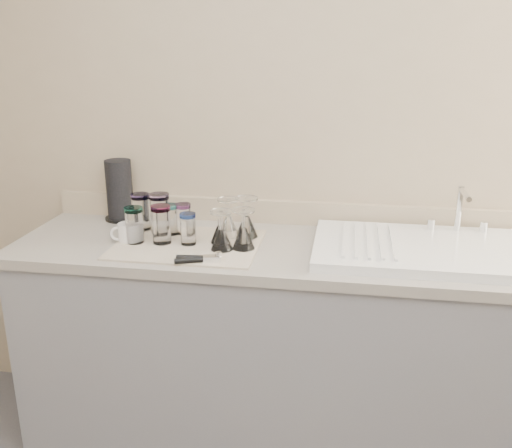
% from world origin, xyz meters
% --- Properties ---
extents(room_envelope, '(3.54, 3.50, 2.52)m').
position_xyz_m(room_envelope, '(0.00, 0.00, 1.56)').
color(room_envelope, '#505055').
rests_on(room_envelope, ground).
extents(counter_unit, '(2.06, 0.62, 0.90)m').
position_xyz_m(counter_unit, '(0.00, 1.20, 0.45)').
color(counter_unit, slate).
rests_on(counter_unit, ground).
extents(sink_unit, '(0.82, 0.50, 0.22)m').
position_xyz_m(sink_unit, '(0.55, 1.20, 0.92)').
color(sink_unit, white).
rests_on(sink_unit, counter_unit).
extents(dish_towel, '(0.55, 0.42, 0.01)m').
position_xyz_m(dish_towel, '(-0.34, 1.15, 0.90)').
color(dish_towel, beige).
rests_on(dish_towel, counter_unit).
extents(tumbler_teal, '(0.08, 0.08, 0.15)m').
position_xyz_m(tumbler_teal, '(-0.58, 1.28, 0.98)').
color(tumbler_teal, white).
rests_on(tumbler_teal, dish_towel).
extents(tumbler_cyan, '(0.08, 0.08, 0.16)m').
position_xyz_m(tumbler_cyan, '(-0.49, 1.26, 0.99)').
color(tumbler_cyan, white).
rests_on(tumbler_cyan, dish_towel).
extents(tumbler_purple, '(0.06, 0.06, 0.12)m').
position_xyz_m(tumbler_purple, '(-0.39, 1.26, 0.97)').
color(tumbler_purple, white).
rests_on(tumbler_purple, dish_towel).
extents(tumbler_magenta, '(0.07, 0.07, 0.14)m').
position_xyz_m(tumbler_magenta, '(-0.55, 1.13, 0.98)').
color(tumbler_magenta, white).
rests_on(tumbler_magenta, dish_towel).
extents(tumbler_blue, '(0.08, 0.08, 0.15)m').
position_xyz_m(tumbler_blue, '(-0.44, 1.14, 0.98)').
color(tumbler_blue, white).
rests_on(tumbler_blue, dish_towel).
extents(tumbler_lavender, '(0.06, 0.06, 0.12)m').
position_xyz_m(tumbler_lavender, '(-0.34, 1.14, 0.97)').
color(tumbler_lavender, white).
rests_on(tumbler_lavender, dish_towel).
extents(tumbler_extra, '(0.06, 0.06, 0.12)m').
position_xyz_m(tumbler_extra, '(-0.44, 1.25, 0.97)').
color(tumbler_extra, white).
rests_on(tumbler_extra, dish_towel).
extents(goblet_back_left, '(0.09, 0.09, 0.15)m').
position_xyz_m(goblet_back_left, '(-0.21, 1.26, 0.96)').
color(goblet_back_left, white).
rests_on(goblet_back_left, dish_towel).
extents(goblet_back_right, '(0.09, 0.09, 0.16)m').
position_xyz_m(goblet_back_right, '(-0.13, 1.26, 0.96)').
color(goblet_back_right, white).
rests_on(goblet_back_right, dish_towel).
extents(goblet_front_left, '(0.08, 0.08, 0.15)m').
position_xyz_m(goblet_front_left, '(-0.20, 1.11, 0.96)').
color(goblet_front_left, white).
rests_on(goblet_front_left, dish_towel).
extents(goblet_front_right, '(0.09, 0.09, 0.15)m').
position_xyz_m(goblet_front_right, '(-0.12, 1.13, 0.96)').
color(goblet_front_right, white).
rests_on(goblet_front_right, dish_towel).
extents(goblet_extra, '(0.07, 0.07, 0.13)m').
position_xyz_m(goblet_extra, '(-0.23, 1.18, 0.95)').
color(goblet_extra, white).
rests_on(goblet_extra, dish_towel).
extents(can_opener, '(0.16, 0.08, 0.02)m').
position_xyz_m(can_opener, '(-0.26, 0.97, 0.92)').
color(can_opener, silver).
rests_on(can_opener, dish_towel).
extents(white_mug, '(0.11, 0.10, 0.08)m').
position_xyz_m(white_mug, '(-0.59, 1.14, 0.94)').
color(white_mug, white).
rests_on(white_mug, counter_unit).
extents(paper_towel_roll, '(0.14, 0.14, 0.26)m').
position_xyz_m(paper_towel_roll, '(-0.73, 1.43, 1.03)').
color(paper_towel_roll, black).
rests_on(paper_towel_roll, counter_unit).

